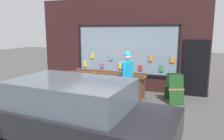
{
  "coord_description": "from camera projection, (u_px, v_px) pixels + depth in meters",
  "views": [
    {
      "loc": [
        2.94,
        -6.16,
        2.42
      ],
      "look_at": [
        0.28,
        0.89,
        1.05
      ],
      "focal_mm": 35.0,
      "sensor_mm": 36.0,
      "label": 1
    }
  ],
  "objects": [
    {
      "name": "ground_plane",
      "position": [
        94.0,
        106.0,
        7.13
      ],
      "size": [
        40.0,
        40.0,
        0.0
      ],
      "primitive_type": "plane",
      "color": "#474444"
    },
    {
      "name": "shopfront_facade",
      "position": [
        120.0,
        45.0,
        8.98
      ],
      "size": [
        7.04,
        0.29,
        3.72
      ],
      "color": "#331919",
      "rests_on": "ground_plane"
    },
    {
      "name": "display_table_main",
      "position": [
        107.0,
        77.0,
        7.99
      ],
      "size": [
        2.87,
        0.65,
        0.93
      ],
      "color": "brown",
      "rests_on": "ground_plane"
    },
    {
      "name": "person_browsing",
      "position": [
        128.0,
        73.0,
        7.18
      ],
      "size": [
        0.27,
        0.68,
        1.76
      ],
      "rotation": [
        0.0,
        0.0,
        1.46
      ],
      "color": "#4C382D",
      "rests_on": "ground_plane"
    },
    {
      "name": "small_dog",
      "position": [
        112.0,
        95.0,
        7.33
      ],
      "size": [
        0.29,
        0.57,
        0.41
      ],
      "rotation": [
        0.0,
        0.0,
        1.35
      ],
      "color": "white",
      "rests_on": "ground_plane"
    },
    {
      "name": "sandwich_board_sign",
      "position": [
        174.0,
        88.0,
        7.42
      ],
      "size": [
        0.72,
        0.86,
        0.98
      ],
      "rotation": [
        0.0,
        0.0,
        0.39
      ],
      "color": "#193F19",
      "rests_on": "ground_plane"
    },
    {
      "name": "parked_car",
      "position": [
        72.0,
        111.0,
        4.63
      ],
      "size": [
        4.5,
        2.19,
        1.41
      ],
      "rotation": [
        0.0,
        0.0,
        -0.07
      ],
      "color": "black",
      "rests_on": "ground_plane"
    }
  ]
}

